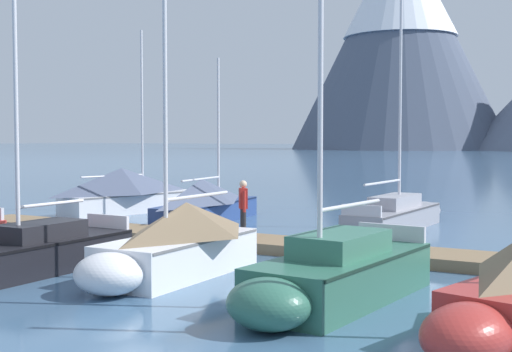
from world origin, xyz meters
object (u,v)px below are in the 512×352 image
object	(u,v)px
sailboat_outer_slip	(399,214)
sailboat_mid_dock_port	(207,201)
sailboat_far_berth	(174,243)
sailboat_nearest_berth	(133,192)
person_on_dock	(243,205)
sailboat_end_of_dock	(333,275)
sailboat_mid_dock_starboard	(25,254)

from	to	relation	value
sailboat_outer_slip	sailboat_mid_dock_port	bearing A→B (deg)	-165.68
sailboat_mid_dock_port	sailboat_far_berth	world-z (taller)	sailboat_far_berth
sailboat_nearest_berth	person_on_dock	bearing A→B (deg)	-33.63
sailboat_far_berth	person_on_dock	xyz separation A→B (m)	(-0.82, 4.51, 0.46)
sailboat_far_berth	sailboat_mid_dock_port	bearing A→B (deg)	119.53
sailboat_end_of_dock	person_on_dock	xyz separation A→B (m)	(-5.13, 5.22, 0.67)
sailboat_mid_dock_port	sailboat_outer_slip	bearing A→B (deg)	14.32
sailboat_far_berth	sailboat_outer_slip	xyz separation A→B (m)	(1.77, 11.09, -0.29)
sailboat_mid_dock_starboard	sailboat_outer_slip	distance (m)	13.61
sailboat_far_berth	sailboat_end_of_dock	size ratio (longest dim) A/B	0.77
sailboat_nearest_berth	sailboat_end_of_dock	distance (m)	18.32
sailboat_nearest_berth	sailboat_end_of_dock	world-z (taller)	sailboat_end_of_dock
sailboat_mid_dock_port	sailboat_mid_dock_starboard	size ratio (longest dim) A/B	1.01
sailboat_far_berth	person_on_dock	world-z (taller)	sailboat_far_berth
sailboat_outer_slip	person_on_dock	bearing A→B (deg)	-111.45
sailboat_outer_slip	sailboat_end_of_dock	size ratio (longest dim) A/B	1.00
sailboat_far_berth	sailboat_end_of_dock	xyz separation A→B (m)	(4.31, -0.71, -0.21)
sailboat_mid_dock_port	person_on_dock	size ratio (longest dim) A/B	4.22
sailboat_nearest_berth	sailboat_end_of_dock	bearing A→B (deg)	-38.36
sailboat_mid_dock_starboard	sailboat_outer_slip	size ratio (longest dim) A/B	0.83
sailboat_end_of_dock	sailboat_far_berth	bearing A→B (deg)	170.65
sailboat_nearest_berth	sailboat_far_berth	world-z (taller)	sailboat_nearest_berth
sailboat_mid_dock_port	sailboat_mid_dock_starboard	xyz separation A→B (m)	(2.12, -10.90, -0.30)
sailboat_far_berth	person_on_dock	size ratio (longest dim) A/B	3.88
sailboat_end_of_dock	person_on_dock	distance (m)	7.35
sailboat_mid_dock_port	sailboat_outer_slip	world-z (taller)	sailboat_outer_slip
sailboat_nearest_berth	sailboat_outer_slip	world-z (taller)	sailboat_outer_slip
sailboat_mid_dock_starboard	sailboat_end_of_dock	size ratio (longest dim) A/B	0.83
sailboat_nearest_berth	sailboat_mid_dock_starboard	bearing A→B (deg)	-60.61
sailboat_nearest_berth	person_on_dock	distance (m)	11.10
sailboat_outer_slip	sailboat_end_of_dock	bearing A→B (deg)	-77.86
sailboat_far_berth	sailboat_outer_slip	size ratio (longest dim) A/B	0.77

